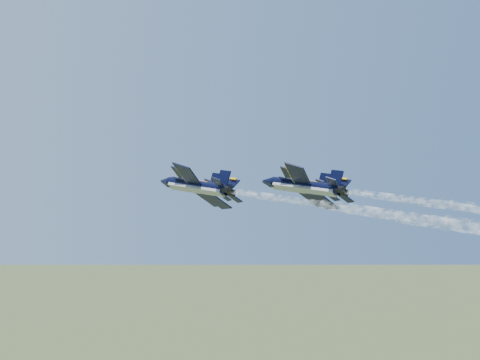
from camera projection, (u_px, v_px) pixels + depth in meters
jet_lead at (192, 187)px, 122.65m from camera, size 10.39×15.90×6.61m
jet_left at (196, 186)px, 106.31m from camera, size 10.39×15.90×6.61m
jet_right at (297, 187)px, 122.91m from camera, size 10.39×15.90×6.61m
jet_slot at (304, 186)px, 105.54m from camera, size 10.39×15.90×6.61m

